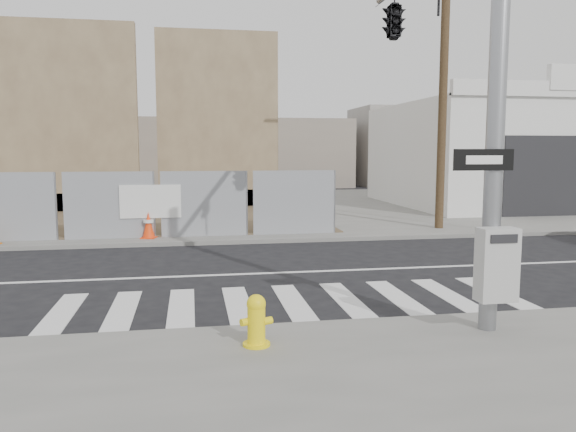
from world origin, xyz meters
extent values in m
plane|color=black|center=(0.00, 0.00, 0.00)|extent=(100.00, 100.00, 0.00)
cube|color=slate|center=(0.00, 14.00, 0.06)|extent=(50.00, 20.00, 0.12)
cylinder|color=gray|center=(2.50, -4.80, 3.62)|extent=(0.26, 0.26, 7.00)
cube|color=#B2B2AF|center=(2.45, -5.08, 1.15)|extent=(0.55, 0.30, 1.05)
cube|color=black|center=(2.25, -4.96, 2.62)|extent=(0.90, 0.03, 0.30)
cube|color=silver|center=(2.25, -4.98, 2.62)|extent=(0.55, 0.01, 0.12)
imported|color=black|center=(2.50, -0.60, 5.57)|extent=(0.53, 2.48, 1.00)
cylinder|color=gray|center=(8.00, 4.60, 2.72)|extent=(0.12, 0.12, 5.20)
imported|color=black|center=(8.00, 4.60, 5.22)|extent=(0.16, 0.20, 1.00)
cube|color=brown|center=(-7.00, 13.00, 4.12)|extent=(6.00, 0.50, 8.00)
cube|color=brown|center=(-7.00, 13.40, 0.52)|extent=(6.00, 1.30, 0.80)
cube|color=brown|center=(-0.50, 14.00, 4.12)|extent=(5.50, 0.50, 8.00)
cube|color=brown|center=(-0.50, 14.40, 0.52)|extent=(5.50, 1.30, 0.80)
cube|color=silver|center=(14.00, 13.00, 2.52)|extent=(12.00, 10.00, 4.80)
cube|color=black|center=(12.00, 7.98, 1.72)|extent=(3.40, 0.06, 3.20)
cylinder|color=#4A3922|center=(6.50, 5.50, 5.12)|extent=(0.28, 0.28, 10.00)
cylinder|color=yellow|center=(-0.96, -4.93, 0.14)|extent=(0.49, 0.49, 0.04)
cylinder|color=yellow|center=(-0.96, -4.93, 0.40)|extent=(0.32, 0.32, 0.56)
sphere|color=yellow|center=(-0.96, -4.93, 0.70)|extent=(0.26, 0.26, 0.26)
cylinder|color=yellow|center=(-1.11, -4.93, 0.46)|extent=(0.16, 0.15, 0.10)
cylinder|color=yellow|center=(-0.81, -4.93, 0.46)|extent=(0.16, 0.15, 0.10)
cube|color=#FF3B0D|center=(-3.07, 4.89, 0.14)|extent=(0.51, 0.51, 0.03)
cone|color=#FF3B0D|center=(-3.07, 4.89, 0.52)|extent=(0.46, 0.46, 0.80)
cylinder|color=silver|center=(-3.07, 4.89, 0.63)|extent=(0.31, 0.31, 0.09)
camera|label=1|loc=(-1.79, -12.25, 2.76)|focal=35.00mm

